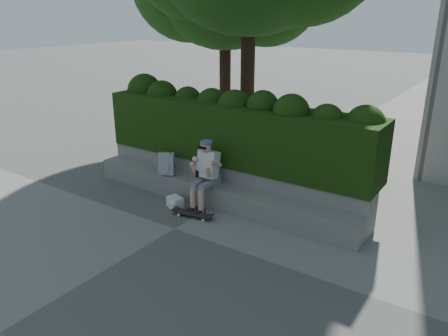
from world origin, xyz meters
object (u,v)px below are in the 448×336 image
Objects in this scene: person at (206,172)px; backpack_ground at (175,202)px; skateboard at (193,214)px; backpack_plaid at (167,164)px.

backpack_ground is (-0.54, -0.33, -0.65)m from person.
skateboard is 1.61× the size of backpack_plaid.
person is 4.34× the size of backpack_ground.
backpack_plaid is 1.49× the size of backpack_ground.
person is 0.85m from skateboard.
backpack_ground is at bearing -65.24° from backpack_plaid.
backpack_plaid reaches higher than backpack_ground.
person is at bearing 85.12° from skateboard.
skateboard is 2.41× the size of backpack_ground.
person is 1.81× the size of skateboard.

